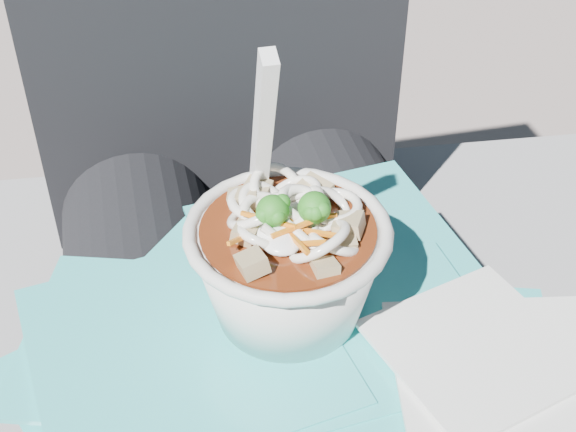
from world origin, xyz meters
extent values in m
cylinder|color=black|center=(-0.09, 0.00, 0.53)|extent=(0.14, 0.48, 0.14)
cylinder|color=black|center=(0.09, 0.00, 0.53)|extent=(0.14, 0.48, 0.14)
cube|color=#2BB4B5|center=(0.00, 0.04, 0.60)|extent=(0.23, 0.23, 0.00)
cube|color=#2BB4B5|center=(-0.09, -0.06, 0.60)|extent=(0.23, 0.24, 0.00)
cube|color=#2BB4B5|center=(-0.07, -0.05, 0.60)|extent=(0.15, 0.15, 0.00)
cube|color=#2BB4B5|center=(-0.02, -0.01, 0.60)|extent=(0.17, 0.15, 0.00)
cube|color=#2BB4B5|center=(0.11, -0.06, 0.60)|extent=(0.16, 0.14, 0.00)
cube|color=#2BB4B5|center=(0.05, 0.05, 0.61)|extent=(0.21, 0.19, 0.00)
cube|color=#2BB4B5|center=(-0.11, -0.01, 0.61)|extent=(0.19, 0.19, 0.00)
cube|color=#2BB4B5|center=(0.01, -0.03, 0.61)|extent=(0.19, 0.18, 0.00)
cube|color=#2BB4B5|center=(0.01, -0.08, 0.61)|extent=(0.25, 0.24, 0.00)
cube|color=#2BB4B5|center=(0.05, -0.05, 0.61)|extent=(0.19, 0.15, 0.00)
cube|color=#2BB4B5|center=(-0.07, -0.03, 0.61)|extent=(0.22, 0.22, 0.00)
cube|color=silver|center=(0.12, -0.11, 0.62)|extent=(0.16, 0.16, 0.00)
cube|color=silver|center=(0.11, -0.09, 0.62)|extent=(0.14, 0.14, 0.00)
torus|color=silver|center=(0.00, -0.02, 0.69)|extent=(0.14, 0.14, 0.01)
cylinder|color=#4A1C0A|center=(0.00, -0.02, 0.68)|extent=(0.11, 0.11, 0.01)
torus|color=white|center=(0.03, -0.01, 0.70)|extent=(0.04, 0.04, 0.01)
torus|color=white|center=(-0.01, -0.01, 0.70)|extent=(0.06, 0.06, 0.03)
torus|color=white|center=(0.01, -0.01, 0.69)|extent=(0.04, 0.05, 0.04)
torus|color=white|center=(0.01, -0.01, 0.69)|extent=(0.03, 0.04, 0.03)
torus|color=white|center=(0.02, -0.04, 0.69)|extent=(0.06, 0.05, 0.04)
torus|color=white|center=(0.01, 0.01, 0.69)|extent=(0.04, 0.04, 0.03)
torus|color=white|center=(0.01, -0.01, 0.70)|extent=(0.04, 0.04, 0.02)
torus|color=white|center=(0.03, -0.01, 0.69)|extent=(0.05, 0.04, 0.03)
torus|color=white|center=(-0.01, 0.01, 0.69)|extent=(0.05, 0.05, 0.02)
torus|color=white|center=(0.01, 0.01, 0.69)|extent=(0.05, 0.05, 0.03)
torus|color=white|center=(-0.01, 0.01, 0.69)|extent=(0.05, 0.05, 0.03)
torus|color=white|center=(0.00, 0.02, 0.69)|extent=(0.05, 0.04, 0.04)
torus|color=white|center=(0.01, -0.01, 0.70)|extent=(0.04, 0.05, 0.03)
torus|color=white|center=(-0.02, -0.02, 0.69)|extent=(0.05, 0.05, 0.03)
torus|color=white|center=(-0.01, 0.00, 0.69)|extent=(0.05, 0.05, 0.02)
torus|color=white|center=(0.00, -0.02, 0.69)|extent=(0.05, 0.05, 0.02)
torus|color=white|center=(0.03, -0.04, 0.69)|extent=(0.05, 0.05, 0.03)
cylinder|color=white|center=(0.01, -0.04, 0.70)|extent=(0.02, 0.03, 0.02)
cylinder|color=white|center=(-0.01, -0.03, 0.70)|extent=(0.02, 0.02, 0.02)
cylinder|color=white|center=(0.00, -0.01, 0.70)|extent=(0.03, 0.01, 0.02)
cylinder|color=white|center=(-0.01, -0.02, 0.70)|extent=(0.02, 0.02, 0.01)
cylinder|color=#7C9E4C|center=(0.02, -0.02, 0.69)|extent=(0.01, 0.01, 0.01)
sphere|color=#166116|center=(0.02, -0.02, 0.71)|extent=(0.02, 0.02, 0.02)
sphere|color=#166116|center=(0.02, -0.03, 0.71)|extent=(0.01, 0.01, 0.01)
sphere|color=#166116|center=(0.02, -0.03, 0.71)|extent=(0.01, 0.01, 0.01)
sphere|color=#166116|center=(0.01, -0.03, 0.71)|extent=(0.01, 0.01, 0.01)
sphere|color=#166116|center=(0.02, -0.03, 0.71)|extent=(0.01, 0.01, 0.01)
cylinder|color=#7C9E4C|center=(-0.01, -0.02, 0.69)|extent=(0.01, 0.01, 0.01)
sphere|color=#166116|center=(-0.01, -0.02, 0.71)|extent=(0.02, 0.02, 0.02)
sphere|color=#166116|center=(0.00, -0.02, 0.71)|extent=(0.01, 0.01, 0.01)
sphere|color=#166116|center=(-0.01, -0.03, 0.71)|extent=(0.01, 0.01, 0.01)
sphere|color=#166116|center=(0.00, -0.01, 0.71)|extent=(0.01, 0.01, 0.01)
sphere|color=#166116|center=(-0.01, -0.02, 0.71)|extent=(0.01, 0.01, 0.01)
cube|color=orange|center=(-0.01, -0.02, 0.70)|extent=(0.03, 0.03, 0.00)
cube|color=orange|center=(0.00, -0.04, 0.70)|extent=(0.01, 0.04, 0.01)
cube|color=orange|center=(-0.02, -0.02, 0.69)|extent=(0.03, 0.03, 0.02)
cube|color=orange|center=(0.00, -0.03, 0.70)|extent=(0.03, 0.01, 0.00)
cube|color=orange|center=(0.01, -0.02, 0.70)|extent=(0.04, 0.01, 0.01)
cube|color=orange|center=(0.01, -0.03, 0.70)|extent=(0.04, 0.03, 0.01)
cube|color=orange|center=(-0.01, -0.03, 0.69)|extent=(0.03, 0.01, 0.01)
cube|color=orange|center=(0.00, -0.04, 0.70)|extent=(0.03, 0.02, 0.01)
cube|color=#917952|center=(0.04, -0.03, 0.69)|extent=(0.03, 0.03, 0.02)
cube|color=#917952|center=(0.03, 0.01, 0.69)|extent=(0.03, 0.03, 0.02)
cube|color=#917952|center=(-0.01, 0.02, 0.69)|extent=(0.02, 0.02, 0.01)
cube|color=#917952|center=(-0.02, 0.01, 0.69)|extent=(0.03, 0.02, 0.02)
cube|color=#917952|center=(-0.03, -0.02, 0.69)|extent=(0.02, 0.02, 0.01)
cube|color=#917952|center=(-0.03, -0.05, 0.69)|extent=(0.02, 0.02, 0.02)
cube|color=#917952|center=(0.01, -0.06, 0.69)|extent=(0.02, 0.02, 0.01)
cube|color=#917952|center=(0.03, -0.04, 0.69)|extent=(0.02, 0.02, 0.01)
ellipsoid|color=white|center=(-0.01, -0.03, 0.69)|extent=(0.03, 0.04, 0.01)
cube|color=white|center=(-0.01, 0.02, 0.74)|extent=(0.01, 0.06, 0.13)
camera|label=1|loc=(-0.09, -0.40, 1.02)|focal=50.00mm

